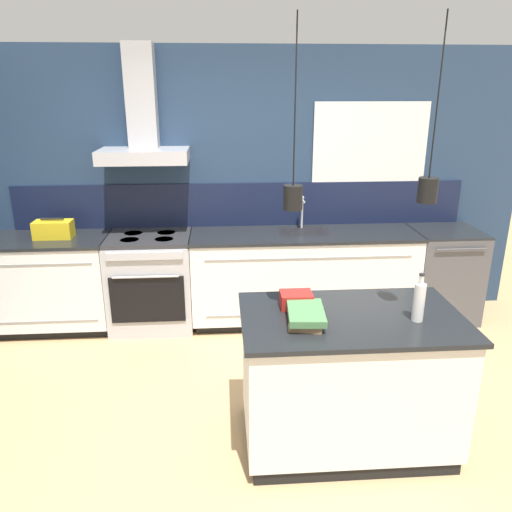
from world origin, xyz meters
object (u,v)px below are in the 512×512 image
red_supply_box (296,300)px  yellow_toolbox (54,229)px  dishwasher (441,274)px  oven_range (152,281)px  book_stack (306,315)px  bottle_on_island (419,301)px

red_supply_box → yellow_toolbox: (-2.00, 1.67, 0.03)m
dishwasher → oven_range: bearing=-179.9°
dishwasher → book_stack: (-1.70, -1.89, 0.50)m
bottle_on_island → dishwasher: bearing=61.5°
bottle_on_island → book_stack: 0.67m
bottle_on_island → red_supply_box: bearing=160.8°
oven_range → bottle_on_island: bearing=-46.1°
red_supply_box → yellow_toolbox: 2.61m
book_stack → dishwasher: bearing=47.9°
book_stack → red_supply_box: 0.22m
bottle_on_island → yellow_toolbox: size_ratio=0.88×
oven_range → bottle_on_island: bottle_on_island is taller
book_stack → red_supply_box: bearing=97.0°
oven_range → yellow_toolbox: yellow_toolbox is taller
dishwasher → bottle_on_island: 2.25m
oven_range → bottle_on_island: size_ratio=3.05×
dishwasher → yellow_toolbox: bearing=180.0°
oven_range → dishwasher: bearing=0.1°
bottle_on_island → red_supply_box: (-0.69, 0.24, -0.08)m
yellow_toolbox → oven_range: bearing=-0.3°
dishwasher → bottle_on_island: (-1.04, -1.91, 0.58)m
bottle_on_island → yellow_toolbox: (-2.69, 1.91, -0.04)m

